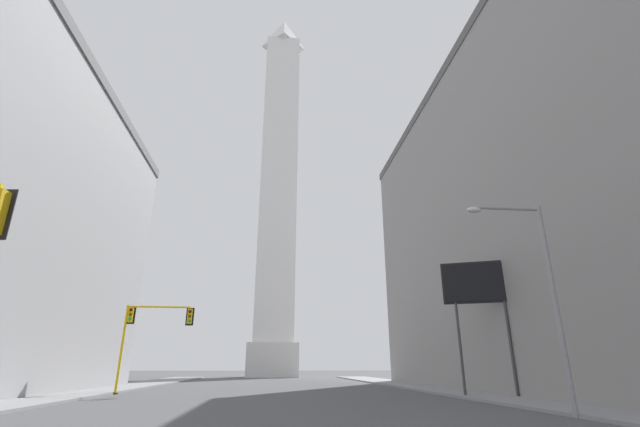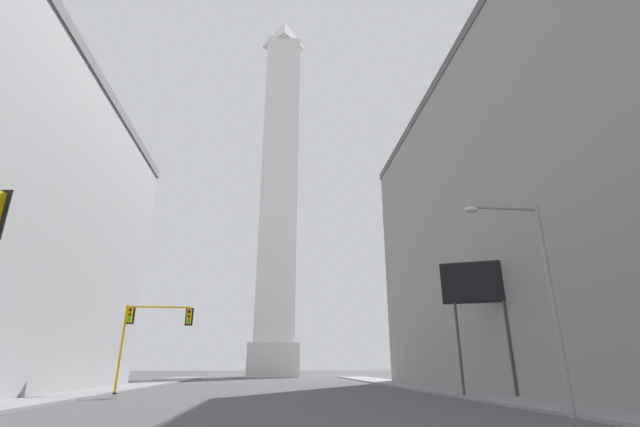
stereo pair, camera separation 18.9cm
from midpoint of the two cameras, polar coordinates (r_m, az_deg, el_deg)
sidewalk_left at (r=34.21m, az=-31.23°, el=-20.05°), size 5.00×95.31×0.15m
sidewalk_right at (r=34.49m, az=19.40°, el=-21.64°), size 5.00×95.31×0.15m
building_right at (r=41.85m, az=30.87°, el=0.37°), size 20.03×49.43×28.42m
obelisk at (r=90.21m, az=-5.38°, el=4.63°), size 9.12×9.12×80.64m
traffic_light_mid_left at (r=35.28m, az=-21.91°, el=-13.69°), size 5.07×0.52×6.18m
street_lamp at (r=20.32m, az=27.16°, el=-7.83°), size 3.46×0.36×8.58m
billboard_sign at (r=30.79m, az=20.34°, el=-9.22°), size 4.24×1.93×8.57m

